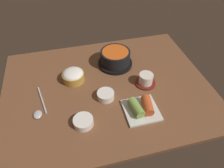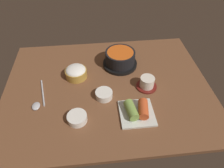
# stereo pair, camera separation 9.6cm
# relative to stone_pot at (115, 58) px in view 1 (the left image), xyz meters

# --- Properties ---
(dining_table) EXTENTS (1.00, 0.76, 0.02)m
(dining_table) POSITION_rel_stone_pot_xyz_m (-0.08, -0.15, -0.05)
(dining_table) COLOR brown
(dining_table) RESTS_ON ground
(stone_pot) EXTENTS (0.18, 0.18, 0.09)m
(stone_pot) POSITION_rel_stone_pot_xyz_m (0.00, 0.00, 0.00)
(stone_pot) COLOR black
(stone_pot) RESTS_ON dining_table
(rice_bowl) EXTENTS (0.11, 0.11, 0.06)m
(rice_bowl) POSITION_rel_stone_pot_xyz_m (-0.23, -0.07, -0.01)
(rice_bowl) COLOR #B78C38
(rice_bowl) RESTS_ON dining_table
(tea_cup_with_saucer) EXTENTS (0.10, 0.10, 0.06)m
(tea_cup_with_saucer) POSITION_rel_stone_pot_xyz_m (0.11, -0.18, -0.02)
(tea_cup_with_saucer) COLOR maroon
(tea_cup_with_saucer) RESTS_ON dining_table
(banchan_cup_center) EXTENTS (0.08, 0.08, 0.03)m
(banchan_cup_center) POSITION_rel_stone_pot_xyz_m (-0.11, -0.23, -0.02)
(banchan_cup_center) COLOR white
(banchan_cup_center) RESTS_ON dining_table
(kimchi_plate) EXTENTS (0.15, 0.15, 0.05)m
(kimchi_plate) POSITION_rel_stone_pot_xyz_m (0.03, -0.34, -0.02)
(kimchi_plate) COLOR silver
(kimchi_plate) RESTS_ON dining_table
(side_bowl_near) EXTENTS (0.08, 0.08, 0.03)m
(side_bowl_near) POSITION_rel_stone_pot_xyz_m (-0.23, -0.34, -0.03)
(side_bowl_near) COLOR white
(side_bowl_near) RESTS_ON dining_table
(spoon) EXTENTS (0.06, 0.19, 0.01)m
(spoon) POSITION_rel_stone_pot_xyz_m (-0.40, -0.23, -0.04)
(spoon) COLOR #B7B7BC
(spoon) RESTS_ON dining_table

